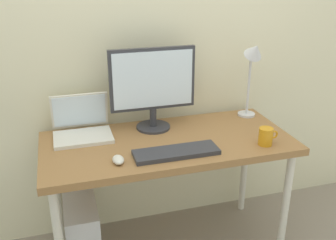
{
  "coord_description": "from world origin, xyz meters",
  "views": [
    {
      "loc": [
        -0.55,
        -1.86,
        1.66
      ],
      "look_at": [
        0.0,
        0.0,
        0.87
      ],
      "focal_mm": 41.26,
      "sensor_mm": 36.0,
      "label": 1
    }
  ],
  "objects_px": {
    "monitor": "(153,84)",
    "computer_tower": "(83,235)",
    "keyboard": "(176,152)",
    "mouse": "(118,160)",
    "laptop": "(82,126)",
    "desk_lamp": "(253,63)",
    "desk": "(168,151)",
    "coffee_mug": "(266,136)"
  },
  "relations": [
    {
      "from": "desk_lamp",
      "to": "mouse",
      "type": "xyz_separation_m",
      "value": [
        -0.9,
        -0.37,
        -0.34
      ]
    },
    {
      "from": "monitor",
      "to": "laptop",
      "type": "xyz_separation_m",
      "value": [
        -0.41,
        0.02,
        -0.21
      ]
    },
    {
      "from": "laptop",
      "to": "desk_lamp",
      "type": "bearing_deg",
      "value": -0.8
    },
    {
      "from": "desk_lamp",
      "to": "computer_tower",
      "type": "xyz_separation_m",
      "value": [
        -1.1,
        -0.18,
        -0.89
      ]
    },
    {
      "from": "laptop",
      "to": "keyboard",
      "type": "bearing_deg",
      "value": -40.46
    },
    {
      "from": "mouse",
      "to": "computer_tower",
      "type": "xyz_separation_m",
      "value": [
        -0.2,
        0.19,
        -0.56
      ]
    },
    {
      "from": "mouse",
      "to": "computer_tower",
      "type": "distance_m",
      "value": 0.62
    },
    {
      "from": "monitor",
      "to": "mouse",
      "type": "distance_m",
      "value": 0.52
    },
    {
      "from": "laptop",
      "to": "computer_tower",
      "type": "relative_size",
      "value": 0.76
    },
    {
      "from": "desk_lamp",
      "to": "mouse",
      "type": "distance_m",
      "value": 1.03
    },
    {
      "from": "keyboard",
      "to": "coffee_mug",
      "type": "relative_size",
      "value": 3.95
    },
    {
      "from": "laptop",
      "to": "desk_lamp",
      "type": "height_order",
      "value": "desk_lamp"
    },
    {
      "from": "monitor",
      "to": "keyboard",
      "type": "bearing_deg",
      "value": -85.58
    },
    {
      "from": "computer_tower",
      "to": "desk_lamp",
      "type": "bearing_deg",
      "value": 9.29
    },
    {
      "from": "monitor",
      "to": "keyboard",
      "type": "height_order",
      "value": "monitor"
    },
    {
      "from": "mouse",
      "to": "desk",
      "type": "bearing_deg",
      "value": 30.63
    },
    {
      "from": "laptop",
      "to": "mouse",
      "type": "distance_m",
      "value": 0.41
    },
    {
      "from": "laptop",
      "to": "mouse",
      "type": "xyz_separation_m",
      "value": [
        0.14,
        -0.38,
        -0.04
      ]
    },
    {
      "from": "monitor",
      "to": "keyboard",
      "type": "relative_size",
      "value": 1.12
    },
    {
      "from": "monitor",
      "to": "desk_lamp",
      "type": "xyz_separation_m",
      "value": [
        0.63,
        0.0,
        0.08
      ]
    },
    {
      "from": "desk",
      "to": "keyboard",
      "type": "xyz_separation_m",
      "value": [
        -0.01,
        -0.18,
        0.08
      ]
    },
    {
      "from": "desk_lamp",
      "to": "mouse",
      "type": "relative_size",
      "value": 5.48
    },
    {
      "from": "monitor",
      "to": "computer_tower",
      "type": "bearing_deg",
      "value": -159.31
    },
    {
      "from": "desk_lamp",
      "to": "keyboard",
      "type": "xyz_separation_m",
      "value": [
        -0.6,
        -0.36,
        -0.34
      ]
    },
    {
      "from": "laptop",
      "to": "coffee_mug",
      "type": "distance_m",
      "value": 1.02
    },
    {
      "from": "desk",
      "to": "computer_tower",
      "type": "height_order",
      "value": "desk"
    },
    {
      "from": "laptop",
      "to": "desk_lamp",
      "type": "distance_m",
      "value": 1.08
    },
    {
      "from": "coffee_mug",
      "to": "mouse",
      "type": "bearing_deg",
      "value": 178.54
    },
    {
      "from": "desk_lamp",
      "to": "coffee_mug",
      "type": "height_order",
      "value": "desk_lamp"
    },
    {
      "from": "keyboard",
      "to": "mouse",
      "type": "height_order",
      "value": "mouse"
    },
    {
      "from": "desk",
      "to": "keyboard",
      "type": "distance_m",
      "value": 0.2
    },
    {
      "from": "mouse",
      "to": "laptop",
      "type": "bearing_deg",
      "value": 110.3
    },
    {
      "from": "keyboard",
      "to": "computer_tower",
      "type": "distance_m",
      "value": 0.77
    },
    {
      "from": "monitor",
      "to": "computer_tower",
      "type": "xyz_separation_m",
      "value": [
        -0.47,
        -0.18,
        -0.81
      ]
    },
    {
      "from": "desk_lamp",
      "to": "desk",
      "type": "bearing_deg",
      "value": -162.56
    },
    {
      "from": "laptop",
      "to": "desk",
      "type": "bearing_deg",
      "value": -23.95
    },
    {
      "from": "monitor",
      "to": "desk_lamp",
      "type": "distance_m",
      "value": 0.63
    },
    {
      "from": "keyboard",
      "to": "mouse",
      "type": "xyz_separation_m",
      "value": [
        -0.3,
        -0.01,
        0.01
      ]
    },
    {
      "from": "keyboard",
      "to": "mouse",
      "type": "distance_m",
      "value": 0.3
    },
    {
      "from": "desk",
      "to": "desk_lamp",
      "type": "height_order",
      "value": "desk_lamp"
    },
    {
      "from": "keyboard",
      "to": "coffee_mug",
      "type": "height_order",
      "value": "coffee_mug"
    },
    {
      "from": "desk",
      "to": "coffee_mug",
      "type": "relative_size",
      "value": 12.39
    }
  ]
}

